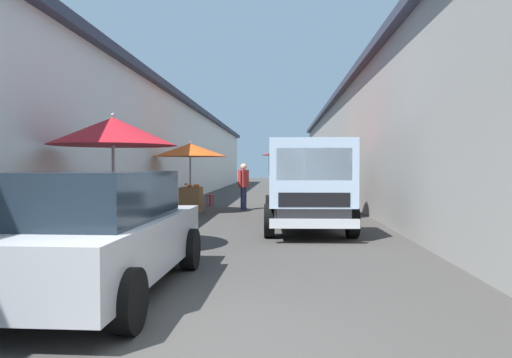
{
  "coord_description": "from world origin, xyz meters",
  "views": [
    {
      "loc": [
        -3.76,
        -0.76,
        1.51
      ],
      "look_at": [
        9.38,
        -0.05,
        1.16
      ],
      "focal_mm": 33.01,
      "sensor_mm": 36.0,
      "label": 1
    }
  ],
  "objects_px": {
    "fruit_stall_near_left": "(112,149)",
    "vendor_by_crates": "(244,183)",
    "fruit_stall_near_right": "(305,164)",
    "delivery_truck": "(308,187)",
    "hatchback_car": "(94,232)",
    "plastic_stool": "(210,198)",
    "fruit_stall_far_left": "(190,158)",
    "fruit_stall_far_right": "(306,159)"
  },
  "relations": [
    {
      "from": "fruit_stall_near_right",
      "to": "hatchback_car",
      "type": "height_order",
      "value": "fruit_stall_near_right"
    },
    {
      "from": "plastic_stool",
      "to": "fruit_stall_near_left",
      "type": "bearing_deg",
      "value": 178.16
    },
    {
      "from": "plastic_stool",
      "to": "hatchback_car",
      "type": "bearing_deg",
      "value": -177.77
    },
    {
      "from": "fruit_stall_near_right",
      "to": "vendor_by_crates",
      "type": "bearing_deg",
      "value": 124.34
    },
    {
      "from": "fruit_stall_far_left",
      "to": "plastic_stool",
      "type": "bearing_deg",
      "value": -7.2
    },
    {
      "from": "fruit_stall_far_left",
      "to": "delivery_truck",
      "type": "distance_m",
      "value": 5.94
    },
    {
      "from": "delivery_truck",
      "to": "plastic_stool",
      "type": "height_order",
      "value": "delivery_truck"
    },
    {
      "from": "fruit_stall_near_left",
      "to": "hatchback_car",
      "type": "distance_m",
      "value": 3.05
    },
    {
      "from": "fruit_stall_near_right",
      "to": "plastic_stool",
      "type": "distance_m",
      "value": 3.79
    },
    {
      "from": "fruit_stall_near_left",
      "to": "delivery_truck",
      "type": "relative_size",
      "value": 0.5
    },
    {
      "from": "fruit_stall_near_right",
      "to": "delivery_truck",
      "type": "relative_size",
      "value": 0.47
    },
    {
      "from": "fruit_stall_near_right",
      "to": "hatchback_car",
      "type": "bearing_deg",
      "value": 165.87
    },
    {
      "from": "fruit_stall_far_left",
      "to": "vendor_by_crates",
      "type": "xyz_separation_m",
      "value": [
        0.94,
        -1.68,
        -0.87
      ]
    },
    {
      "from": "fruit_stall_near_left",
      "to": "vendor_by_crates",
      "type": "relative_size",
      "value": 1.53
    },
    {
      "from": "fruit_stall_far_right",
      "to": "plastic_stool",
      "type": "xyz_separation_m",
      "value": [
        3.63,
        3.44,
        -1.41
      ]
    },
    {
      "from": "plastic_stool",
      "to": "fruit_stall_near_right",
      "type": "bearing_deg",
      "value": -88.25
    },
    {
      "from": "hatchback_car",
      "to": "plastic_stool",
      "type": "bearing_deg",
      "value": 2.23
    },
    {
      "from": "fruit_stall_near_left",
      "to": "fruit_stall_near_right",
      "type": "bearing_deg",
      "value": -22.08
    },
    {
      "from": "fruit_stall_far_right",
      "to": "fruit_stall_near_left",
      "type": "height_order",
      "value": "fruit_stall_near_left"
    },
    {
      "from": "fruit_stall_near_right",
      "to": "vendor_by_crates",
      "type": "height_order",
      "value": "fruit_stall_near_right"
    },
    {
      "from": "fruit_stall_far_right",
      "to": "fruit_stall_near_left",
      "type": "distance_m",
      "value": 6.92
    },
    {
      "from": "fruit_stall_near_left",
      "to": "delivery_truck",
      "type": "height_order",
      "value": "fruit_stall_near_left"
    },
    {
      "from": "fruit_stall_far_right",
      "to": "hatchback_car",
      "type": "distance_m",
      "value": 9.12
    },
    {
      "from": "fruit_stall_far_left",
      "to": "fruit_stall_near_left",
      "type": "bearing_deg",
      "value": 179.93
    },
    {
      "from": "fruit_stall_far_right",
      "to": "hatchback_car",
      "type": "relative_size",
      "value": 0.67
    },
    {
      "from": "vendor_by_crates",
      "to": "hatchback_car",
      "type": "bearing_deg",
      "value": 175.2
    },
    {
      "from": "fruit_stall_far_left",
      "to": "hatchback_car",
      "type": "xyz_separation_m",
      "value": [
        -9.87,
        -0.77,
        -1.06
      ]
    },
    {
      "from": "fruit_stall_far_left",
      "to": "vendor_by_crates",
      "type": "distance_m",
      "value": 2.11
    },
    {
      "from": "hatchback_car",
      "to": "plastic_stool",
      "type": "height_order",
      "value": "hatchback_car"
    },
    {
      "from": "delivery_truck",
      "to": "plastic_stool",
      "type": "bearing_deg",
      "value": 25.24
    },
    {
      "from": "vendor_by_crates",
      "to": "plastic_stool",
      "type": "distance_m",
      "value": 2.05
    },
    {
      "from": "hatchback_car",
      "to": "vendor_by_crates",
      "type": "xyz_separation_m",
      "value": [
        10.81,
        -0.91,
        0.19
      ]
    },
    {
      "from": "delivery_truck",
      "to": "vendor_by_crates",
      "type": "xyz_separation_m",
      "value": [
        5.61,
        1.91,
        -0.11
      ]
    },
    {
      "from": "fruit_stall_far_right",
      "to": "fruit_stall_far_left",
      "type": "relative_size",
      "value": 1.09
    },
    {
      "from": "fruit_stall_near_left",
      "to": "plastic_stool",
      "type": "bearing_deg",
      "value": -1.84
    },
    {
      "from": "vendor_by_crates",
      "to": "plastic_stool",
      "type": "relative_size",
      "value": 3.7
    },
    {
      "from": "fruit_stall_far_left",
      "to": "hatchback_car",
      "type": "bearing_deg",
      "value": -175.54
    },
    {
      "from": "hatchback_car",
      "to": "plastic_stool",
      "type": "xyz_separation_m",
      "value": [
        12.2,
        0.48,
        -0.41
      ]
    },
    {
      "from": "fruit_stall_far_right",
      "to": "hatchback_car",
      "type": "bearing_deg",
      "value": 160.93
    },
    {
      "from": "fruit_stall_far_right",
      "to": "plastic_stool",
      "type": "relative_size",
      "value": 6.05
    },
    {
      "from": "delivery_truck",
      "to": "plastic_stool",
      "type": "distance_m",
      "value": 7.77
    },
    {
      "from": "fruit_stall_far_left",
      "to": "plastic_stool",
      "type": "xyz_separation_m",
      "value": [
        2.33,
        -0.29,
        -1.47
      ]
    }
  ]
}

